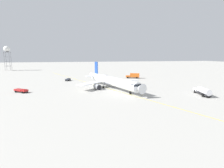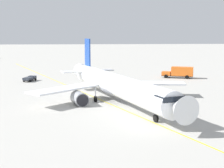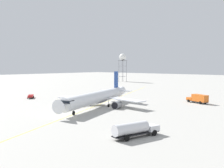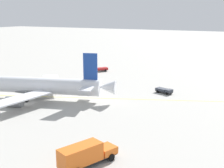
# 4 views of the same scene
# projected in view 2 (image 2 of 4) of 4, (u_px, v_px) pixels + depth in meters

# --- Properties ---
(ground_plane) EXTENTS (600.00, 600.00, 0.00)m
(ground_plane) POSITION_uv_depth(u_px,v_px,m) (133.00, 98.00, 61.44)
(ground_plane) COLOR #ADAAA3
(airliner_main) EXTENTS (41.49, 29.60, 11.11)m
(airliner_main) POSITION_uv_depth(u_px,v_px,m) (115.00, 86.00, 57.53)
(airliner_main) COLOR white
(airliner_main) RESTS_ON ground_plane
(baggage_truck_truck) EXTENTS (4.67, 3.06, 1.22)m
(baggage_truck_truck) POSITION_uv_depth(u_px,v_px,m) (30.00, 78.00, 82.95)
(baggage_truck_truck) COLOR #232326
(baggage_truck_truck) RESTS_ON ground_plane
(catering_truck_truck) EXTENTS (5.18, 8.68, 3.10)m
(catering_truck_truck) POSITION_uv_depth(u_px,v_px,m) (180.00, 72.00, 88.56)
(catering_truck_truck) COLOR #232326
(catering_truck_truck) RESTS_ON ground_plane
(taxiway_centreline) EXTENTS (143.32, 59.03, 0.01)m
(taxiway_centreline) POSITION_uv_depth(u_px,v_px,m) (93.00, 97.00, 62.75)
(taxiway_centreline) COLOR yellow
(taxiway_centreline) RESTS_ON ground_plane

